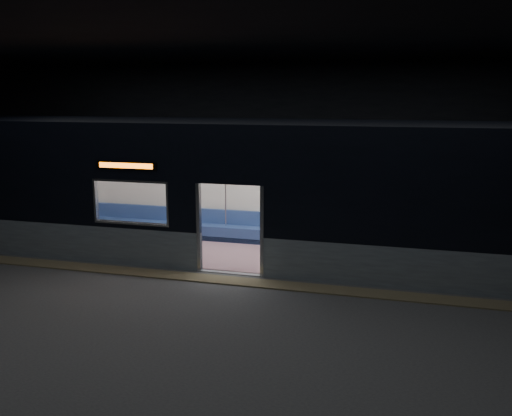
% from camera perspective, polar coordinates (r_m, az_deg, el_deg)
% --- Properties ---
extents(station_floor, '(24.00, 14.00, 0.01)m').
position_cam_1_polar(station_floor, '(11.42, -4.30, -8.56)').
color(station_floor, '#47494C').
rests_on(station_floor, ground).
extents(station_envelope, '(24.00, 14.00, 5.00)m').
position_cam_1_polar(station_envelope, '(10.71, -4.61, 10.16)').
color(station_envelope, black).
rests_on(station_envelope, station_floor).
extents(tactile_strip, '(22.80, 0.50, 0.03)m').
position_cam_1_polar(tactile_strip, '(11.90, -3.42, -7.58)').
color(tactile_strip, '#8C7F59').
rests_on(tactile_strip, station_floor).
extents(metro_car, '(18.00, 3.04, 3.35)m').
position_cam_1_polar(metro_car, '(13.30, -0.82, 2.66)').
color(metro_car, '#92A5AE').
rests_on(metro_car, station_floor).
extents(passenger, '(0.45, 0.75, 1.44)m').
position_cam_1_polar(passenger, '(14.08, 8.49, -1.18)').
color(passenger, black).
rests_on(passenger, metro_car).
extents(handbag, '(0.34, 0.30, 0.15)m').
position_cam_1_polar(handbag, '(13.87, 8.27, -1.93)').
color(handbag, black).
rests_on(handbag, passenger).
extents(transit_map, '(0.98, 0.03, 0.64)m').
position_cam_1_polar(transit_map, '(14.24, 20.47, 0.98)').
color(transit_map, white).
rests_on(transit_map, metro_car).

